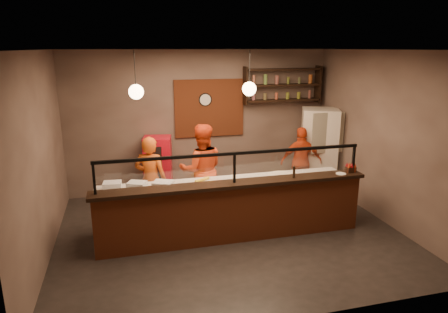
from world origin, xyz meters
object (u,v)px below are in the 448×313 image
object	(u,v)px
cook_left	(151,179)
red_cooler	(158,167)
cook_right	(301,162)
wall_clock	(205,100)
pepper_mill	(294,172)
fridge	(318,150)
pizza_dough	(282,175)
cook_mid	(202,170)
condiment_caddy	(350,169)

from	to	relation	value
cook_left	red_cooler	xyz separation A→B (m)	(0.26, 1.24, -0.15)
cook_right	red_cooler	world-z (taller)	cook_right
wall_clock	pepper_mill	distance (m)	3.09
cook_right	fridge	xyz separation A→B (m)	(0.55, 0.27, 0.17)
pizza_dough	pepper_mill	distance (m)	0.69
wall_clock	cook_right	world-z (taller)	wall_clock
cook_right	pizza_dough	distance (m)	1.47
cook_mid	red_cooler	distance (m)	1.40
wall_clock	pizza_dough	size ratio (longest dim) A/B	0.59
fridge	pepper_mill	world-z (taller)	fridge
pepper_mill	cook_left	bearing A→B (deg)	152.46
fridge	pizza_dough	distance (m)	2.04
cook_right	condiment_caddy	size ratio (longest dim) A/B	9.43
cook_left	red_cooler	bearing A→B (deg)	-79.33
cook_left	cook_right	xyz separation A→B (m)	(3.35, 0.54, -0.05)
cook_right	red_cooler	distance (m)	3.17
wall_clock	pizza_dough	world-z (taller)	wall_clock
cook_left	cook_right	distance (m)	3.39
cook_mid	cook_right	world-z (taller)	cook_mid
cook_right	condiment_caddy	xyz separation A→B (m)	(0.15, -1.71, 0.33)
cook_right	pepper_mill	bearing A→B (deg)	72.76
pepper_mill	fridge	bearing A→B (deg)	53.00
cook_left	pizza_dough	world-z (taller)	cook_left
cook_mid	fridge	bearing A→B (deg)	-161.26
cook_left	cook_right	bearing A→B (deg)	-148.55
wall_clock	red_cooler	distance (m)	1.85
fridge	red_cooler	world-z (taller)	fridge
pizza_dough	condiment_caddy	bearing A→B (deg)	-27.95
red_cooler	pepper_mill	world-z (taller)	red_cooler
fridge	condiment_caddy	bearing A→B (deg)	-78.70
wall_clock	fridge	size ratio (longest dim) A/B	0.16
wall_clock	condiment_caddy	distance (m)	3.58
cook_mid	pizza_dough	size ratio (longest dim) A/B	3.59
red_cooler	pepper_mill	xyz separation A→B (m)	(2.10, -2.48, 0.48)
cook_left	condiment_caddy	size ratio (longest dim) A/B	10.00
red_cooler	pizza_dough	distance (m)	2.84
red_cooler	pizza_dough	bearing A→B (deg)	-30.07
wall_clock	fridge	distance (m)	2.85
fridge	condiment_caddy	size ratio (longest dim) A/B	11.50
pepper_mill	condiment_caddy	bearing A→B (deg)	3.16
cook_mid	condiment_caddy	bearing A→B (deg)	158.12
pizza_dough	pepper_mill	xyz separation A→B (m)	(-0.05, -0.64, 0.26)
cook_mid	pizza_dough	world-z (taller)	cook_mid
wall_clock	red_cooler	size ratio (longest dim) A/B	0.22
fridge	red_cooler	xyz separation A→B (m)	(-3.64, 0.44, -0.27)
cook_mid	cook_right	distance (m)	2.40
red_cooler	wall_clock	bearing A→B (deg)	25.59
fridge	condiment_caddy	world-z (taller)	fridge
wall_clock	pepper_mill	world-z (taller)	wall_clock
cook_mid	condiment_caddy	size ratio (longest dim) A/B	11.05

